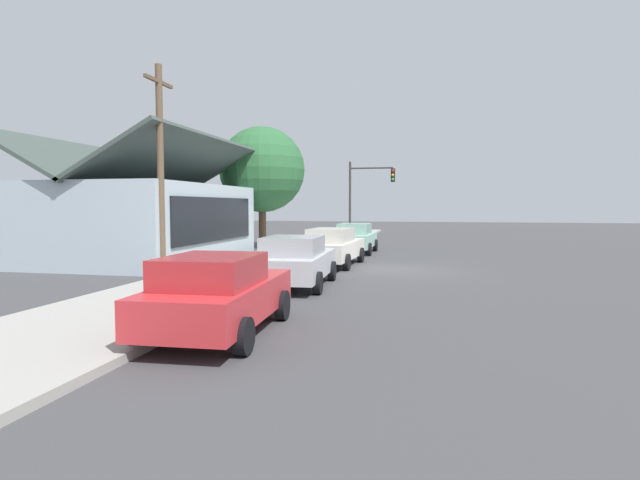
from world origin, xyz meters
The scene contains 11 objects.
ground_plane centered at (0.00, 0.00, 0.00)m, with size 120.00×120.00×0.00m, color #424244.
sidewalk_curb centered at (0.00, 5.60, 0.08)m, with size 60.00×4.20×0.16m, color #A3A099.
car_cherry centered at (-10.76, 2.79, 0.81)m, with size 4.42×2.21×1.59m.
car_silver centered at (-4.75, 2.84, 0.81)m, with size 4.47×2.21×1.59m.
car_ivory centered at (0.88, 2.74, 0.82)m, with size 4.88×2.17×1.59m.
car_seafoam centered at (6.67, 2.63, 0.81)m, with size 4.33×2.02×1.59m.
storefront_building centered at (1.34, 11.98, 1.89)m, with size 10.73×7.86×5.62m.
shade_tree centered at (8.58, 8.46, 4.62)m, with size 5.01×5.01×7.14m.
traffic_light_main centered at (10.90, 2.54, 3.49)m, with size 0.37×2.79×5.20m.
utility_pole_wooden centered at (-3.34, 8.20, 3.93)m, with size 1.80×0.24×7.50m.
fire_hydrant_red centered at (4.65, 4.20, 0.50)m, with size 0.22×0.22×0.71m.
Camera 1 is at (-19.89, -1.25, 2.53)m, focal length 28.43 mm.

